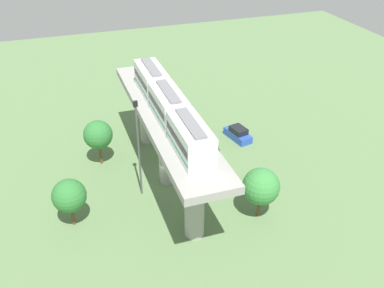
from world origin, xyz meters
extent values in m
plane|color=#5B7A4C|center=(0.00, 0.00, 0.00)|extent=(120.00, 120.00, 0.00)
cylinder|color=#999691|center=(0.00, -9.38, 3.98)|extent=(1.90, 1.90, 7.95)
cylinder|color=#999691|center=(0.00, 0.00, 3.98)|extent=(1.90, 1.90, 7.95)
cylinder|color=#999691|center=(0.00, 9.38, 3.98)|extent=(1.90, 1.90, 7.95)
cube|color=#999691|center=(0.00, 0.00, 8.35)|extent=(5.20, 28.85, 0.80)
cube|color=white|center=(0.00, -5.62, 10.25)|extent=(2.60, 6.60, 3.00)
cube|color=black|center=(0.00, -5.62, 10.50)|extent=(2.64, 6.07, 0.70)
cube|color=#1E8C4C|center=(0.00, -5.62, 9.50)|extent=(2.64, 6.34, 0.24)
cube|color=slate|center=(0.00, -5.62, 11.87)|extent=(1.10, 5.61, 0.24)
cube|color=white|center=(0.00, 1.33, 10.25)|extent=(2.60, 6.60, 3.00)
cube|color=black|center=(0.00, 1.33, 10.50)|extent=(2.64, 6.07, 0.70)
cube|color=#1E8C4C|center=(0.00, 1.33, 9.50)|extent=(2.64, 6.34, 0.24)
cube|color=slate|center=(0.00, 1.33, 11.87)|extent=(1.10, 5.61, 0.24)
cube|color=white|center=(0.00, 8.28, 10.25)|extent=(2.60, 6.60, 3.00)
cube|color=black|center=(0.00, 8.28, 10.50)|extent=(2.64, 6.07, 0.70)
cube|color=#1E8C4C|center=(0.00, 8.28, 9.50)|extent=(2.64, 6.34, 0.24)
cube|color=slate|center=(0.00, 8.28, 11.87)|extent=(1.10, 5.61, 0.24)
cube|color=white|center=(-6.32, -2.26, 0.50)|extent=(2.73, 4.50, 1.00)
cube|color=black|center=(-6.32, -2.11, 1.38)|extent=(2.13, 2.62, 0.76)
cube|color=#284CB7|center=(-11.55, -6.21, 0.50)|extent=(2.64, 4.48, 1.00)
cube|color=black|center=(-11.55, -6.06, 1.38)|extent=(2.09, 2.59, 0.76)
cylinder|color=brown|center=(-7.17, 8.96, 1.37)|extent=(0.36, 0.36, 2.74)
sphere|color=#38843D|center=(-7.17, 8.96, 3.78)|extent=(3.79, 3.79, 3.79)
cylinder|color=brown|center=(11.07, 4.06, 1.32)|extent=(0.36, 0.36, 2.64)
sphere|color=#2D7233|center=(11.07, 4.06, 3.57)|extent=(3.38, 3.38, 3.38)
cylinder|color=brown|center=(6.72, -6.20, 1.53)|extent=(0.36, 0.36, 3.06)
sphere|color=#2D7233|center=(6.72, -6.20, 4.01)|extent=(3.47, 3.47, 3.47)
cylinder|color=#4C4C51|center=(3.40, 1.37, 5.38)|extent=(0.20, 0.20, 10.75)
cube|color=black|center=(3.40, 1.37, 11.05)|extent=(0.44, 0.28, 0.60)
camera|label=1|loc=(10.61, 39.89, 30.03)|focal=41.00mm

